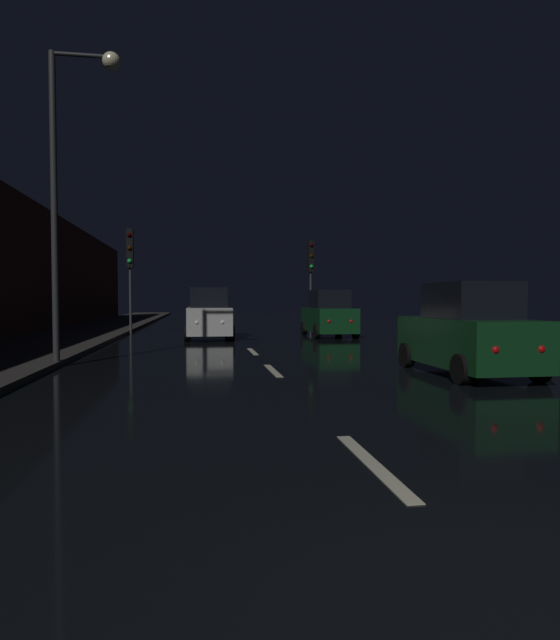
{
  "coord_description": "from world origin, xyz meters",
  "views": [
    {
      "loc": [
        -1.74,
        -2.15,
        1.66
      ],
      "look_at": [
        0.63,
        13.32,
        1.08
      ],
      "focal_mm": 30.12,
      "sensor_mm": 36.0,
      "label": 1
    }
  ],
  "objects_px": {
    "streetlamp_overhead": "(72,160)",
    "traffic_light_far_left": "(130,257)",
    "traffic_light_far_right": "(311,264)",
    "car_parked_right_near": "(467,333)",
    "car_approaching_headlights": "(209,315)",
    "car_parked_right_far": "(329,315)"
  },
  "relations": [
    {
      "from": "car_parked_right_far",
      "to": "car_parked_right_near",
      "type": "distance_m",
      "value": 12.88
    },
    {
      "from": "traffic_light_far_left",
      "to": "car_approaching_headlights",
      "type": "relative_size",
      "value": 1.18
    },
    {
      "from": "traffic_light_far_left",
      "to": "car_approaching_headlights",
      "type": "bearing_deg",
      "value": 45.58
    },
    {
      "from": "car_approaching_headlights",
      "to": "traffic_light_far_right",
      "type": "bearing_deg",
      "value": 143.01
    },
    {
      "from": "car_approaching_headlights",
      "to": "traffic_light_far_left",
      "type": "bearing_deg",
      "value": -134.69
    },
    {
      "from": "streetlamp_overhead",
      "to": "car_parked_right_far",
      "type": "xyz_separation_m",
      "value": [
        9.01,
        10.11,
        -4.14
      ]
    },
    {
      "from": "car_approaching_headlights",
      "to": "car_parked_right_near",
      "type": "bearing_deg",
      "value": 24.13
    },
    {
      "from": "car_parked_right_far",
      "to": "car_parked_right_near",
      "type": "bearing_deg",
      "value": -180.0
    },
    {
      "from": "car_parked_right_near",
      "to": "traffic_light_far_left",
      "type": "bearing_deg",
      "value": 30.04
    },
    {
      "from": "traffic_light_far_right",
      "to": "car_parked_right_near",
      "type": "bearing_deg",
      "value": -5.64
    },
    {
      "from": "traffic_light_far_right",
      "to": "streetlamp_overhead",
      "type": "height_order",
      "value": "streetlamp_overhead"
    },
    {
      "from": "traffic_light_far_left",
      "to": "car_parked_right_far",
      "type": "bearing_deg",
      "value": 71.73
    },
    {
      "from": "streetlamp_overhead",
      "to": "car_parked_right_far",
      "type": "relative_size",
      "value": 1.84
    },
    {
      "from": "streetlamp_overhead",
      "to": "car_approaching_headlights",
      "type": "relative_size",
      "value": 1.78
    },
    {
      "from": "traffic_light_far_right",
      "to": "car_approaching_headlights",
      "type": "bearing_deg",
      "value": -40.41
    },
    {
      "from": "streetlamp_overhead",
      "to": "traffic_light_far_left",
      "type": "bearing_deg",
      "value": 91.02
    },
    {
      "from": "car_approaching_headlights",
      "to": "car_parked_right_near",
      "type": "xyz_separation_m",
      "value": [
        5.5,
        -12.28,
        -0.07
      ]
    },
    {
      "from": "traffic_light_far_right",
      "to": "car_parked_right_near",
      "type": "xyz_separation_m",
      "value": [
        -0.8,
        -20.64,
        -2.93
      ]
    },
    {
      "from": "traffic_light_far_left",
      "to": "car_approaching_headlights",
      "type": "xyz_separation_m",
      "value": [
        3.74,
        -3.7,
        -2.76
      ]
    },
    {
      "from": "car_parked_right_far",
      "to": "car_parked_right_near",
      "type": "xyz_separation_m",
      "value": [
        0.0,
        -12.88,
        -0.04
      ]
    },
    {
      "from": "streetlamp_overhead",
      "to": "car_parked_right_near",
      "type": "bearing_deg",
      "value": -17.08
    },
    {
      "from": "traffic_light_far_right",
      "to": "traffic_light_far_left",
      "type": "relative_size",
      "value": 1.02
    }
  ]
}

